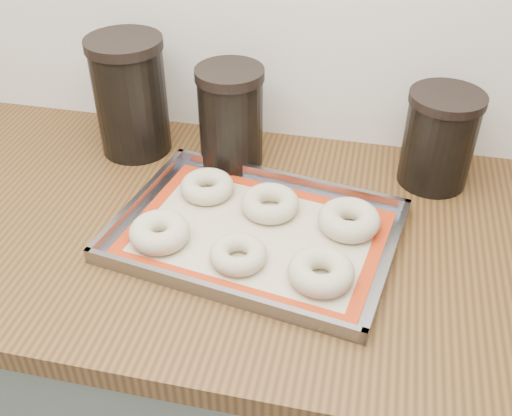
% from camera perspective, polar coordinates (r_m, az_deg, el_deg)
% --- Properties ---
extents(cabinet, '(3.00, 0.65, 0.86)m').
position_cam_1_polar(cabinet, '(1.37, 4.86, -17.90)').
color(cabinet, slate).
rests_on(cabinet, floor).
extents(countertop, '(3.06, 0.68, 0.04)m').
position_cam_1_polar(countertop, '(1.04, 6.14, -3.57)').
color(countertop, brown).
rests_on(countertop, cabinet).
extents(baking_tray, '(0.51, 0.40, 0.03)m').
position_cam_1_polar(baking_tray, '(1.02, -0.00, -2.38)').
color(baking_tray, gray).
rests_on(baking_tray, countertop).
extents(baking_mat, '(0.46, 0.35, 0.00)m').
position_cam_1_polar(baking_mat, '(1.02, 0.00, -2.47)').
color(baking_mat, '#C6B793').
rests_on(baking_mat, baking_tray).
extents(bagel_front_left, '(0.13, 0.13, 0.04)m').
position_cam_1_polar(bagel_front_left, '(1.00, -9.17, -2.29)').
color(bagel_front_left, beige).
rests_on(bagel_front_left, baking_mat).
extents(bagel_front_mid, '(0.11, 0.11, 0.03)m').
position_cam_1_polar(bagel_front_mid, '(0.95, -1.71, -4.43)').
color(bagel_front_mid, beige).
rests_on(bagel_front_mid, baking_mat).
extents(bagel_front_right, '(0.13, 0.13, 0.04)m').
position_cam_1_polar(bagel_front_right, '(0.93, 6.21, -6.04)').
color(bagel_front_right, beige).
rests_on(bagel_front_right, baking_mat).
extents(bagel_back_left, '(0.12, 0.12, 0.03)m').
position_cam_1_polar(bagel_back_left, '(1.10, -4.67, 2.06)').
color(bagel_back_left, beige).
rests_on(bagel_back_left, baking_mat).
extents(bagel_back_mid, '(0.13, 0.13, 0.03)m').
position_cam_1_polar(bagel_back_mid, '(1.06, 1.34, 0.45)').
color(bagel_back_mid, beige).
rests_on(bagel_back_mid, baking_mat).
extents(bagel_back_right, '(0.12, 0.12, 0.04)m').
position_cam_1_polar(bagel_back_right, '(1.03, 8.86, -1.12)').
color(bagel_back_right, beige).
rests_on(bagel_back_right, baking_mat).
extents(canister_left, '(0.15, 0.15, 0.24)m').
position_cam_1_polar(canister_left, '(1.22, -11.85, 10.40)').
color(canister_left, black).
rests_on(canister_left, countertop).
extents(canister_mid, '(0.13, 0.13, 0.20)m').
position_cam_1_polar(canister_mid, '(1.16, -2.43, 8.65)').
color(canister_mid, black).
rests_on(canister_mid, countertop).
extents(canister_right, '(0.14, 0.14, 0.18)m').
position_cam_1_polar(canister_right, '(1.15, 17.05, 6.31)').
color(canister_right, black).
rests_on(canister_right, countertop).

